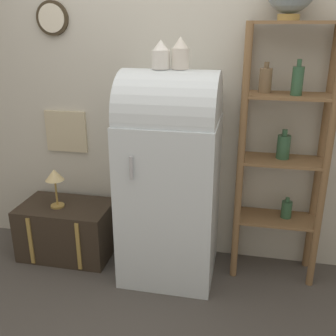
{
  "coord_description": "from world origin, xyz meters",
  "views": [
    {
      "loc": [
        0.53,
        -2.39,
        1.84
      ],
      "look_at": [
        -0.02,
        0.23,
        0.86
      ],
      "focal_mm": 42.0,
      "sensor_mm": 36.0,
      "label": 1
    }
  ],
  "objects_px": {
    "refrigerator": "(170,174)",
    "suitcase_trunk": "(67,229)",
    "vase_center": "(180,54)",
    "desk_lamp": "(55,178)",
    "vase_left": "(161,55)"
  },
  "relations": [
    {
      "from": "vase_center",
      "to": "desk_lamp",
      "type": "distance_m",
      "value": 1.39
    },
    {
      "from": "vase_left",
      "to": "desk_lamp",
      "type": "height_order",
      "value": "vase_left"
    },
    {
      "from": "refrigerator",
      "to": "desk_lamp",
      "type": "height_order",
      "value": "refrigerator"
    },
    {
      "from": "suitcase_trunk",
      "to": "vase_left",
      "type": "distance_m",
      "value": 1.65
    },
    {
      "from": "vase_center",
      "to": "desk_lamp",
      "type": "xyz_separation_m",
      "value": [
        -1.0,
        0.01,
        -0.96
      ]
    },
    {
      "from": "refrigerator",
      "to": "vase_center",
      "type": "height_order",
      "value": "vase_center"
    },
    {
      "from": "vase_center",
      "to": "suitcase_trunk",
      "type": "bearing_deg",
      "value": 177.5
    },
    {
      "from": "suitcase_trunk",
      "to": "vase_center",
      "type": "bearing_deg",
      "value": -2.5
    },
    {
      "from": "refrigerator",
      "to": "suitcase_trunk",
      "type": "relative_size",
      "value": 2.11
    },
    {
      "from": "vase_left",
      "to": "vase_center",
      "type": "height_order",
      "value": "vase_center"
    },
    {
      "from": "vase_left",
      "to": "refrigerator",
      "type": "bearing_deg",
      "value": 7.6
    },
    {
      "from": "desk_lamp",
      "to": "vase_center",
      "type": "bearing_deg",
      "value": -0.51
    },
    {
      "from": "vase_center",
      "to": "desk_lamp",
      "type": "bearing_deg",
      "value": 179.49
    },
    {
      "from": "vase_left",
      "to": "vase_center",
      "type": "relative_size",
      "value": 0.9
    },
    {
      "from": "refrigerator",
      "to": "suitcase_trunk",
      "type": "distance_m",
      "value": 1.07
    }
  ]
}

